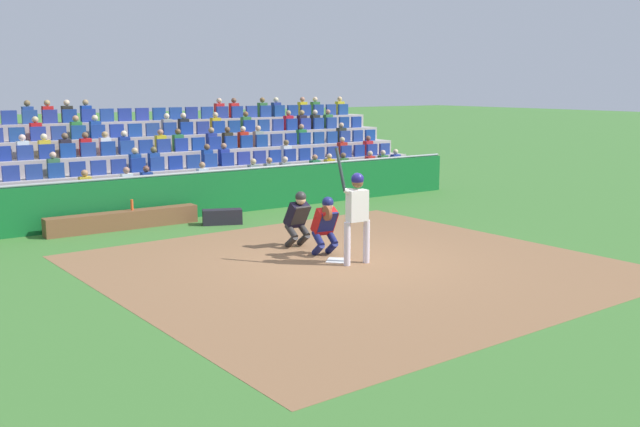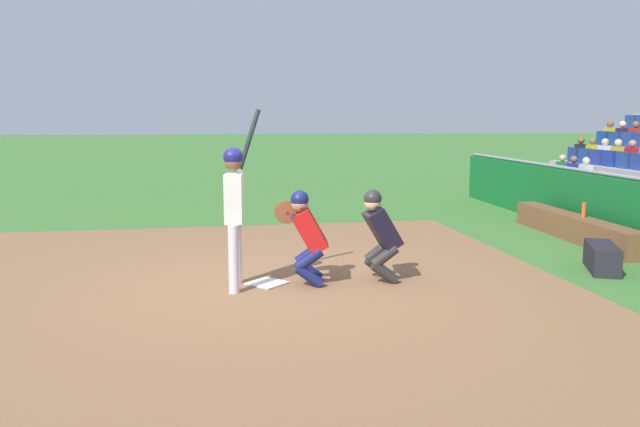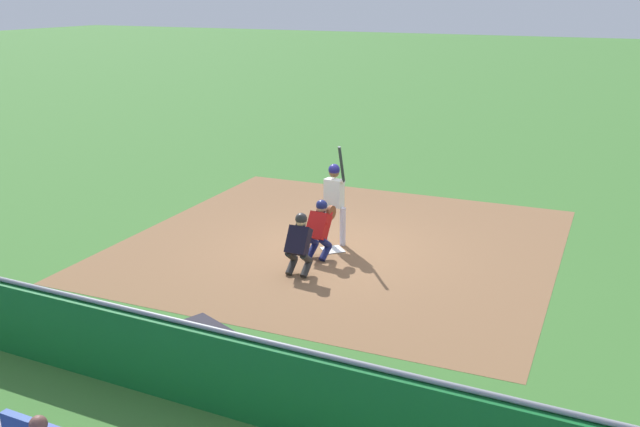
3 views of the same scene
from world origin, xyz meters
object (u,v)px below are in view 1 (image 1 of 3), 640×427
Objects in this scene: home_plate_umpire at (298,216)px; dugout_bench at (124,220)px; home_plate_marker at (338,260)px; catcher_crouching at (326,222)px; batter_at_plate at (357,208)px; water_bottle_on_bench at (132,205)px; equipment_duffel_bag at (222,217)px.

home_plate_umpire is 0.33× the size of dugout_bench.
catcher_crouching is at bearing -96.02° from home_plate_marker.
batter_at_plate is at bearing 95.88° from catcher_crouching.
water_bottle_on_bench is (2.19, -5.17, -0.13)m from catcher_crouching.
dugout_bench is at bearing 1.60° from equipment_duffel_bag.
batter_at_plate is 1.81× the size of catcher_crouching.
home_plate_marker is 0.86m from catcher_crouching.
water_bottle_on_bench is at bearing -69.40° from home_plate_marker.
dugout_bench is 0.43m from water_bottle_on_bench.
home_plate_marker is 0.45× the size of equipment_duffel_bag.
home_plate_marker is 0.35× the size of home_plate_umpire.
water_bottle_on_bench is at bearing -62.60° from home_plate_umpire.
equipment_duffel_bag is (-2.27, 0.84, -0.03)m from dugout_bench.
catcher_crouching reaches higher than home_plate_umpire.
catcher_crouching is at bearing 115.35° from dugout_bench.
catcher_crouching is (-0.05, -0.51, 0.69)m from home_plate_marker.
dugout_bench is 2.42m from equipment_duffel_bag.
water_bottle_on_bench reaches higher than home_plate_marker.
catcher_crouching reaches higher than home_plate_marker.
home_plate_umpire is at bearing -91.15° from home_plate_marker.
equipment_duffel_bag is (0.14, -3.31, -0.50)m from home_plate_umpire.
batter_at_plate is (-0.15, 0.40, 1.12)m from home_plate_marker.
water_bottle_on_bench is (2.17, -4.18, -0.11)m from home_plate_umpire.
equipment_duffel_bag is at bearing -87.77° from catcher_crouching.
water_bottle_on_bench is at bearing -1.47° from equipment_duffel_bag.
dugout_bench is at bearing -67.16° from home_plate_marker.
batter_at_plate reaches higher than home_plate_marker.
catcher_crouching is at bearing 112.95° from water_bottle_on_bench.
home_plate_marker is at bearing 88.85° from home_plate_umpire.
home_plate_marker is 0.35× the size of catcher_crouching.
catcher_crouching is at bearing -84.12° from batter_at_plate.
home_plate_marker is 1.20m from batter_at_plate.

